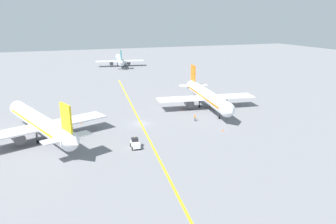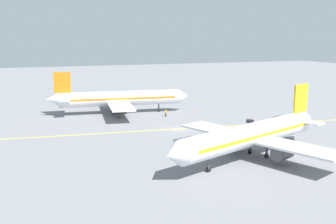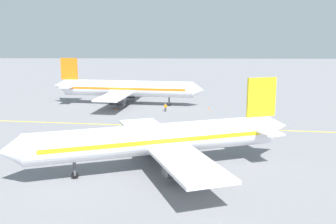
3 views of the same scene
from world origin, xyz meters
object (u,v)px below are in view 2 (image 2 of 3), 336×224
at_px(baggage_tug_white, 252,124).
at_px(traffic_cone_near_nose, 122,118).
at_px(airplane_adjacent_stand, 119,99).
at_px(ground_crew_worker, 166,113).
at_px(traffic_cone_by_wingtip, 196,111).
at_px(airplane_at_gate, 253,135).
at_px(traffic_cone_mid_apron, 182,147).

height_order(baggage_tug_white, traffic_cone_near_nose, baggage_tug_white).
bearing_deg(airplane_adjacent_stand, baggage_tug_white, -141.22).
height_order(ground_crew_worker, traffic_cone_by_wingtip, ground_crew_worker).
bearing_deg(baggage_tug_white, traffic_cone_near_nose, 48.67).
height_order(baggage_tug_white, ground_crew_worker, baggage_tug_white).
xyz_separation_m(airplane_at_gate, baggage_tug_white, (17.45, -11.37, -2.81)).
bearing_deg(traffic_cone_by_wingtip, traffic_cone_near_nose, 94.12).
distance_m(airplane_adjacent_stand, traffic_cone_mid_apron, 35.37).
relative_size(traffic_cone_near_nose, traffic_cone_mid_apron, 1.00).
bearing_deg(airplane_adjacent_stand, traffic_cone_near_nose, 169.27).
height_order(airplane_at_gate, ground_crew_worker, airplane_at_gate).
relative_size(ground_crew_worker, traffic_cone_by_wingtip, 3.05).
xyz_separation_m(ground_crew_worker, traffic_cone_mid_apron, (-27.24, 7.42, -0.63)).
height_order(baggage_tug_white, traffic_cone_mid_apron, baggage_tug_white).
height_order(ground_crew_worker, traffic_cone_mid_apron, ground_crew_worker).
relative_size(baggage_tug_white, traffic_cone_by_wingtip, 5.63).
xyz_separation_m(airplane_at_gate, ground_crew_worker, (36.13, 0.64, -2.80)).
bearing_deg(traffic_cone_by_wingtip, traffic_cone_mid_apron, 150.77).
bearing_deg(airplane_at_gate, traffic_cone_by_wingtip, -12.59).
distance_m(ground_crew_worker, traffic_cone_by_wingtip, 9.70).
bearing_deg(airplane_adjacent_stand, ground_crew_worker, -130.24).
height_order(airplane_at_gate, traffic_cone_near_nose, airplane_at_gate).
height_order(airplane_adjacent_stand, traffic_cone_by_wingtip, airplane_adjacent_stand).
bearing_deg(airplane_adjacent_stand, traffic_cone_by_wingtip, -105.71).
bearing_deg(traffic_cone_mid_apron, airplane_adjacent_stand, 3.14).
distance_m(traffic_cone_near_nose, traffic_cone_by_wingtip, 19.98).
height_order(airplane_adjacent_stand, ground_crew_worker, airplane_adjacent_stand).
bearing_deg(traffic_cone_near_nose, ground_crew_worker, -96.60).
distance_m(baggage_tug_white, traffic_cone_by_wingtip, 21.52).
distance_m(airplane_at_gate, baggage_tug_white, 21.02).
xyz_separation_m(airplane_at_gate, airplane_adjacent_stand, (44.04, 9.99, 0.00)).
relative_size(traffic_cone_mid_apron, traffic_cone_by_wingtip, 1.00).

